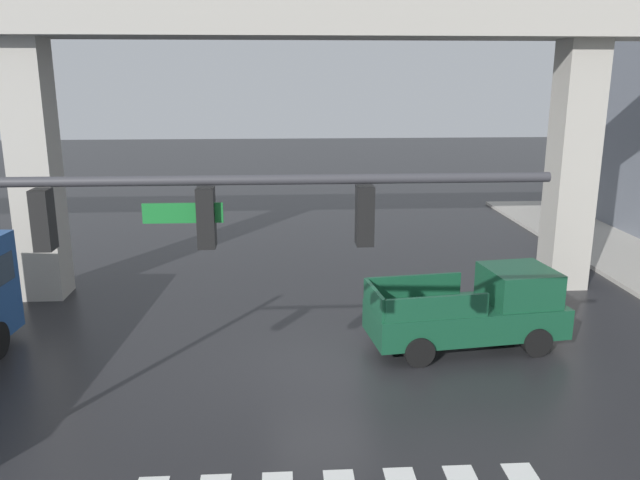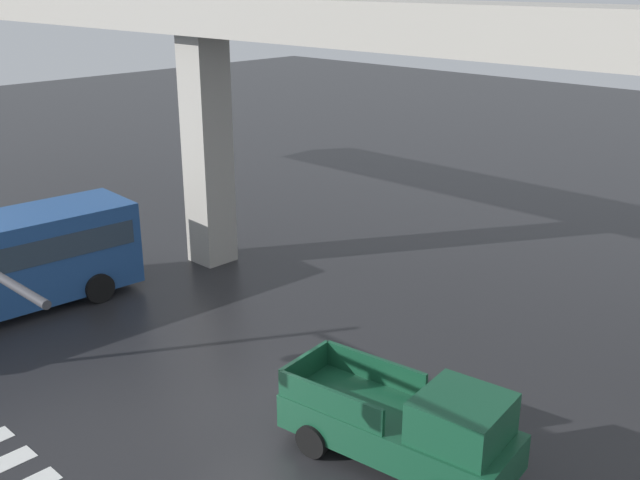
{
  "view_description": "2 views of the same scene",
  "coord_description": "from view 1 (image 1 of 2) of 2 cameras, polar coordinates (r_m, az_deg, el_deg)",
  "views": [
    {
      "loc": [
        -0.95,
        -14.51,
        6.96
      ],
      "look_at": [
        0.15,
        3.34,
        2.36
      ],
      "focal_mm": 35.64,
      "sensor_mm": 36.0,
      "label": 1
    },
    {
      "loc": [
        12.1,
        -10.07,
        9.91
      ],
      "look_at": [
        -1.54,
        4.12,
        2.94
      ],
      "focal_mm": 41.94,
      "sensor_mm": 36.0,
      "label": 2
    }
  ],
  "objects": [
    {
      "name": "ground_plane",
      "position": [
        16.12,
        0.2,
        -11.15
      ],
      "size": [
        120.0,
        120.0,
        0.0
      ],
      "primitive_type": "plane",
      "color": "#232326"
    },
    {
      "name": "elevated_overpass",
      "position": [
        20.35,
        -0.9,
        17.57
      ],
      "size": [
        56.07,
        2.54,
        9.32
      ],
      "color": "#ADA89E",
      "rests_on": "ground"
    },
    {
      "name": "pickup_truck",
      "position": [
        17.33,
        13.86,
        -6.17
      ],
      "size": [
        5.3,
        2.56,
        2.08
      ],
      "color": "#14472D",
      "rests_on": "ground"
    },
    {
      "name": "traffic_signal_mast",
      "position": [
        9.54,
        -24.13,
        -0.69
      ],
      "size": [
        10.89,
        0.32,
        6.2
      ],
      "color": "#38383D",
      "rests_on": "ground"
    }
  ]
}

